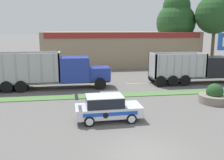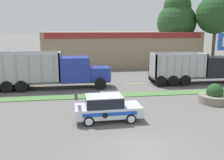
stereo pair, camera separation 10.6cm
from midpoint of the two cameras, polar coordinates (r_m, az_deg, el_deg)
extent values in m
plane|color=slate|center=(12.54, 7.31, -16.04)|extent=(600.00, 600.00, 0.00)
cube|color=#517F42|center=(22.14, -0.07, -3.55)|extent=(120.00, 1.38, 0.06)
cube|color=yellow|center=(26.78, -17.06, -1.46)|extent=(2.40, 0.14, 0.01)
cube|color=yellow|center=(26.50, -5.44, -1.13)|extent=(2.40, 0.14, 0.01)
cube|color=yellow|center=(27.32, 5.94, -0.76)|extent=(2.40, 0.14, 0.01)
cube|color=yellow|center=(29.12, 16.28, -0.39)|extent=(2.40, 0.14, 0.01)
cube|color=black|center=(25.51, -13.56, -0.43)|extent=(11.66, 1.40, 0.18)
cube|color=#23389E|center=(25.39, -2.84, 1.53)|extent=(2.10, 2.09, 1.30)
cube|color=#B7B7BC|center=(25.52, -0.42, 1.59)|extent=(0.06, 1.78, 1.10)
cube|color=#23389E|center=(25.18, -8.35, 2.56)|extent=(2.75, 2.54, 2.36)
cube|color=black|center=(25.17, -5.20, 3.58)|extent=(0.04, 2.16, 1.06)
cylinder|color=silver|center=(24.31, -11.87, 3.77)|extent=(0.14, 0.14, 1.39)
cube|color=#ADADB2|center=(25.82, -18.94, -0.26)|extent=(6.80, 2.54, 0.12)
cube|color=#ADADB2|center=(25.18, -11.69, 3.10)|extent=(0.16, 2.54, 2.82)
cube|color=#ADADB2|center=(24.42, -19.64, 2.41)|extent=(6.80, 0.16, 2.82)
cube|color=#ADADB2|center=(26.74, -18.69, 3.21)|extent=(6.80, 0.16, 2.82)
cube|color=#99999E|center=(24.71, -23.55, 2.22)|extent=(0.10, 0.04, 2.67)
cube|color=#99999E|center=(24.44, -20.99, 2.33)|extent=(0.10, 0.04, 2.67)
cube|color=#99999E|center=(24.22, -18.37, 2.43)|extent=(0.10, 0.04, 2.67)
cube|color=#99999E|center=(24.06, -15.70, 2.52)|extent=(0.10, 0.04, 2.67)
cube|color=#99999E|center=(23.94, -13.01, 2.62)|extent=(0.10, 0.04, 2.67)
cylinder|color=black|center=(24.33, -2.52, -0.90)|extent=(1.11, 0.30, 1.11)
cylinder|color=black|center=(26.77, -3.09, 0.24)|extent=(1.11, 0.30, 1.11)
cylinder|color=black|center=(27.70, -24.16, -0.39)|extent=(1.11, 0.30, 1.11)
cylinder|color=black|center=(25.00, -22.82, -1.47)|extent=(1.11, 0.30, 1.11)
cylinder|color=black|center=(27.38, -21.57, -0.31)|extent=(1.11, 0.30, 1.11)
cylinder|color=black|center=(24.71, -19.92, -1.40)|extent=(1.11, 0.30, 1.11)
cylinder|color=black|center=(27.11, -18.92, -0.23)|extent=(1.11, 0.30, 1.11)
cube|color=black|center=(28.96, 19.68, 0.65)|extent=(11.09, 1.32, 0.18)
cube|color=black|center=(29.54, 22.48, 2.90)|extent=(2.92, 2.39, 2.10)
cylinder|color=silver|center=(28.00, 20.66, 4.11)|extent=(0.14, 0.14, 1.45)
cube|color=#B7B7BC|center=(27.75, 14.73, 0.82)|extent=(5.63, 2.39, 0.12)
cube|color=#B7B7BC|center=(28.75, 19.89, 3.39)|extent=(0.16, 2.39, 2.50)
cube|color=#B7B7BC|center=(26.59, 9.43, 3.32)|extent=(0.16, 2.39, 2.50)
cube|color=#B7B7BC|center=(26.54, 15.81, 3.02)|extent=(5.63, 0.16, 2.50)
cube|color=#B7B7BC|center=(28.57, 13.98, 3.69)|extent=(5.63, 0.16, 2.50)
cube|color=#A3A3A8|center=(25.55, 10.95, 2.93)|extent=(0.10, 0.04, 2.37)
cube|color=#A3A3A8|center=(25.83, 12.64, 2.95)|extent=(0.10, 0.04, 2.37)
cube|color=#A3A3A8|center=(26.13, 14.29, 2.97)|extent=(0.10, 0.04, 2.37)
cube|color=#A3A3A8|center=(26.45, 15.90, 2.99)|extent=(0.10, 0.04, 2.37)
cube|color=#A3A3A8|center=(26.80, 17.47, 3.00)|extent=(0.10, 0.04, 2.37)
cube|color=#A3A3A8|center=(27.16, 19.00, 3.01)|extent=(0.10, 0.04, 2.37)
cube|color=#A3A3A8|center=(27.54, 20.48, 3.02)|extent=(0.10, 0.04, 2.37)
cylinder|color=black|center=(25.91, 11.21, -0.31)|extent=(1.14, 0.30, 1.14)
cylinder|color=black|center=(28.09, 9.61, 0.67)|extent=(1.14, 0.30, 1.14)
cylinder|color=black|center=(26.39, 13.92, -0.21)|extent=(1.14, 0.30, 1.14)
cylinder|color=black|center=(28.53, 12.13, 0.73)|extent=(1.14, 0.30, 1.14)
cylinder|color=black|center=(26.92, 16.52, -0.13)|extent=(1.14, 0.30, 1.14)
cylinder|color=black|center=(29.02, 14.58, 0.80)|extent=(1.14, 0.30, 1.14)
cube|color=#B7B7BC|center=(26.38, -23.85, 0.96)|extent=(0.06, 1.76, 1.13)
cube|color=silver|center=(16.19, -0.75, -6.99)|extent=(4.27, 1.93, 0.65)
cube|color=black|center=(15.96, -1.65, -4.83)|extent=(2.36, 1.66, 0.64)
cube|color=silver|center=(15.86, -1.66, -3.65)|extent=(2.36, 1.66, 0.04)
cube|color=black|center=(15.71, -8.04, -3.77)|extent=(0.23, 1.47, 0.03)
cube|color=blue|center=(15.30, -0.19, -7.84)|extent=(3.38, 0.09, 0.23)
cylinder|color=black|center=(15.27, -1.37, -8.14)|extent=(0.36, 0.02, 0.36)
cylinder|color=black|center=(15.74, 4.54, -8.83)|extent=(0.65, 0.21, 0.64)
cylinder|color=silver|center=(15.64, 4.64, -8.96)|extent=(0.45, 0.02, 0.45)
cylinder|color=black|center=(17.34, 3.10, -6.86)|extent=(0.65, 0.21, 0.64)
cylinder|color=silver|center=(17.44, 3.03, -6.75)|extent=(0.45, 0.02, 0.45)
cylinder|color=black|center=(15.33, -5.12, -9.41)|extent=(0.65, 0.21, 0.64)
cylinder|color=silver|center=(15.23, -5.09, -9.55)|extent=(0.45, 0.02, 0.45)
cylinder|color=black|center=(16.98, -5.62, -7.31)|extent=(0.65, 0.21, 0.64)
cylinder|color=silver|center=(17.08, -5.65, -7.20)|extent=(0.45, 0.02, 0.45)
cylinder|color=gray|center=(21.64, 22.47, -4.02)|extent=(2.43, 2.43, 0.63)
sphere|color=#234C23|center=(21.50, 22.59, -2.52)|extent=(1.33, 1.33, 1.33)
cube|color=#9E896B|center=(42.53, 1.61, 7.34)|extent=(24.18, 12.00, 5.37)
cube|color=maroon|center=(36.49, 3.33, 10.14)|extent=(22.97, 0.10, 0.80)
cylinder|color=brown|center=(42.35, 14.30, 6.81)|extent=(0.55, 0.55, 5.13)
sphere|color=#234C23|center=(42.24, 14.59, 12.58)|extent=(6.18, 6.18, 6.18)
sphere|color=#234C23|center=(42.37, 14.77, 15.92)|extent=(4.32, 4.32, 4.32)
cylinder|color=brown|center=(41.03, 22.25, 7.05)|extent=(0.48, 0.48, 6.38)
sphere|color=#234C23|center=(41.00, 22.77, 13.72)|extent=(5.79, 5.79, 5.79)
camera|label=1|loc=(0.05, -89.86, 0.03)|focal=40.00mm
camera|label=2|loc=(0.05, 90.14, -0.03)|focal=40.00mm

